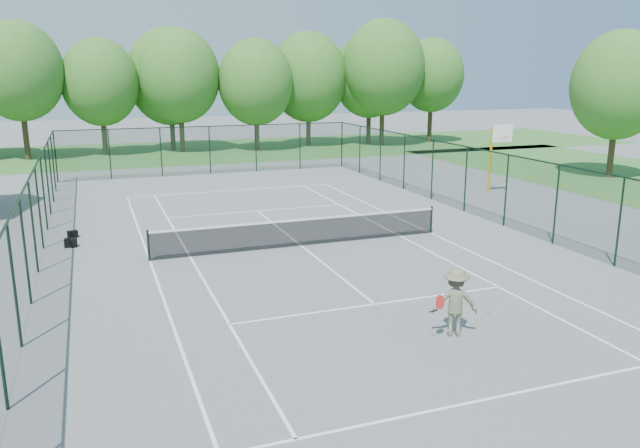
{
  "coord_description": "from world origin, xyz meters",
  "views": [
    {
      "loc": [
        -7.12,
        -21.2,
        6.31
      ],
      "look_at": [
        0.0,
        -2.0,
        1.3
      ],
      "focal_mm": 35.0,
      "sensor_mm": 36.0,
      "label": 1
    }
  ],
  "objects": [
    {
      "name": "tennis_player",
      "position": [
        0.94,
        -8.94,
        0.86
      ],
      "size": [
        2.21,
        1.01,
        1.71
      ],
      "color": "#666A4C",
      "rests_on": "ground"
    },
    {
      "name": "sports_bag_a",
      "position": [
        -8.05,
        2.82,
        0.17
      ],
      "size": [
        0.46,
        0.33,
        0.33
      ],
      "primitive_type": "cube",
      "rotation": [
        0.0,
        0.0,
        -0.22
      ],
      "color": "black",
      "rests_on": "ground"
    },
    {
      "name": "grass_far",
      "position": [
        0.0,
        30.0,
        0.01
      ],
      "size": [
        80.0,
        16.0,
        0.01
      ],
      "primitive_type": "cube",
      "color": "#3D7930",
      "rests_on": "ground"
    },
    {
      "name": "court_lines",
      "position": [
        0.0,
        0.0,
        0.0
      ],
      "size": [
        11.05,
        23.85,
        0.01
      ],
      "color": "white",
      "rests_on": "ground"
    },
    {
      "name": "fence_enclosure",
      "position": [
        0.0,
        0.0,
        1.56
      ],
      "size": [
        18.05,
        36.05,
        3.02
      ],
      "color": "#1F3D25",
      "rests_on": "ground"
    },
    {
      "name": "tree_side",
      "position": [
        22.69,
        8.13,
        5.53
      ],
      "size": [
        5.54,
        5.54,
        8.77
      ],
      "color": "#41331F",
      "rests_on": "ground"
    },
    {
      "name": "tree_line_far",
      "position": [
        0.0,
        30.0,
        5.99
      ],
      "size": [
        39.4,
        6.4,
        9.7
      ],
      "color": "#41331F",
      "rests_on": "ground"
    },
    {
      "name": "basketball_goal",
      "position": [
        13.03,
        6.33,
        2.57
      ],
      "size": [
        1.2,
        1.43,
        3.65
      ],
      "color": "#D6A200",
      "rests_on": "ground"
    },
    {
      "name": "sports_bag_b",
      "position": [
        -8.0,
        4.23,
        0.14
      ],
      "size": [
        0.41,
        0.32,
        0.28
      ],
      "primitive_type": "cube",
      "rotation": [
        0.0,
        0.0,
        0.32
      ],
      "color": "black",
      "rests_on": "ground"
    },
    {
      "name": "tennis_net",
      "position": [
        0.0,
        0.0,
        0.58
      ],
      "size": [
        11.08,
        0.08,
        1.1
      ],
      "color": "black",
      "rests_on": "ground"
    },
    {
      "name": "ground",
      "position": [
        0.0,
        0.0,
        0.0
      ],
      "size": [
        140.0,
        140.0,
        0.0
      ],
      "primitive_type": "plane",
      "color": "slate",
      "rests_on": "ground"
    }
  ]
}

